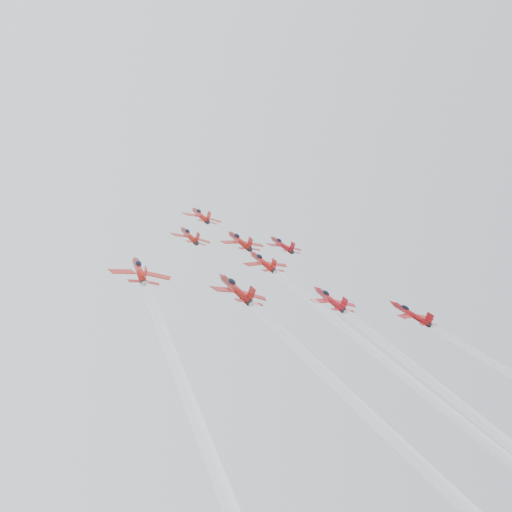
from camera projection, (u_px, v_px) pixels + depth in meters
name	position (u px, v px, depth m)	size (l,w,h in m)	color
jet_lead	(201.00, 215.00, 169.93)	(10.08, 12.63, 8.95)	#B11810
jet_row2_left	(189.00, 236.00, 147.94)	(8.98, 11.25, 7.96)	#9B190E
jet_row2_center	(240.00, 241.00, 154.93)	(10.14, 12.71, 9.00)	maroon
jet_row2_right	(282.00, 245.00, 161.84)	(8.93, 11.19, 7.92)	maroon
jet_center	(382.00, 367.00, 102.57)	(9.46, 85.84, 58.66)	#A2130F
jet_rear_farleft	(248.00, 436.00, 72.99)	(10.34, 93.84, 64.13)	#AC1710
jet_rear_left	(402.00, 465.00, 75.41)	(10.62, 96.38, 65.86)	maroon
jet_rear_right	(494.00, 434.00, 89.54)	(9.31, 84.53, 57.76)	#A30F16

